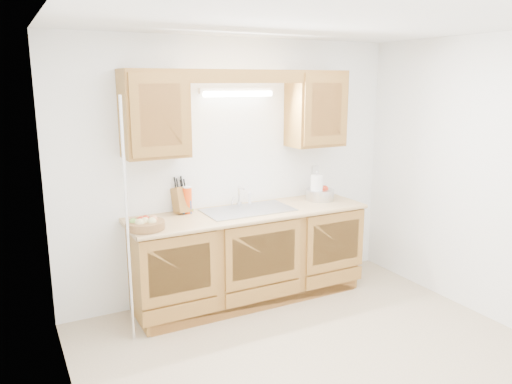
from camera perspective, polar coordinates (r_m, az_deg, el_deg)
room at (r=3.64m, az=7.63°, el=-1.05°), size 3.52×3.50×2.50m
base_cabinets at (r=4.86m, az=-0.86°, el=-7.38°), size 2.20×0.60×0.86m
countertop at (r=4.72m, az=-0.79°, el=-2.40°), size 2.30×0.63×0.04m
upper_cabinet_left at (r=4.40m, az=-11.55°, el=8.75°), size 0.55×0.33×0.75m
upper_cabinet_right at (r=5.11m, az=6.84°, el=9.43°), size 0.55×0.33×0.75m
valance at (r=4.56m, az=-0.87°, el=13.09°), size 2.20×0.05×0.12m
fluorescent_fixture at (r=4.76m, az=-2.12°, el=11.35°), size 0.76×0.08×0.08m
sink at (r=4.75m, az=-0.91°, el=-2.95°), size 0.84×0.46×0.36m
wire_shelf_pole at (r=4.06m, az=-14.47°, el=-3.54°), size 0.03×0.03×2.00m
outlet_plate at (r=5.39m, az=6.77°, el=2.36°), size 0.08×0.01×0.12m
fruit_basket at (r=4.23m, az=-12.57°, el=-3.57°), size 0.36×0.36×0.10m
knife_block at (r=4.67m, az=-8.59°, el=-0.86°), size 0.15×0.22×0.35m
orange_canister at (r=4.65m, az=-7.84°, el=-0.88°), size 0.09×0.09×0.25m
soap_bottle at (r=4.66m, az=-7.87°, el=-1.27°), size 0.11×0.11×0.18m
sponge at (r=4.73m, az=-8.05°, el=-2.10°), size 0.13×0.09×0.03m
paper_towel at (r=5.11m, az=6.94°, el=0.44°), size 0.15×0.15×0.32m
apple_bowl at (r=5.17m, az=7.33°, el=-0.19°), size 0.36×0.36×0.15m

